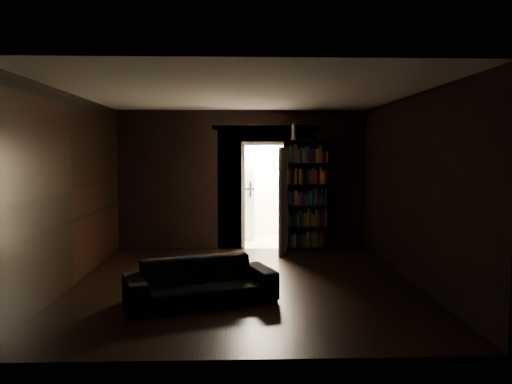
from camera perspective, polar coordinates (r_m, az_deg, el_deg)
ground at (r=7.56m, az=-1.38°, el=-10.42°), size 5.50×5.50×0.00m
room_walls at (r=8.38m, az=-1.55°, el=2.70°), size 5.02×5.61×2.84m
kitchen_alcove at (r=11.21m, az=0.95°, el=0.72°), size 2.20×1.80×2.60m
sofa at (r=6.60m, az=-6.33°, el=-9.32°), size 2.09×1.43×0.74m
bookshelf at (r=9.98m, az=5.64°, el=-0.40°), size 0.92×0.37×2.20m
refrigerator at (r=11.39m, az=-2.11°, el=-1.17°), size 0.95×0.92×1.65m
door at (r=9.72m, az=3.34°, el=-0.96°), size 0.33×0.82×2.05m
figurine at (r=9.96m, az=4.32°, el=6.90°), size 0.12×0.12×0.34m
bottles at (r=11.26m, az=-2.57°, el=3.65°), size 0.67×0.19×0.27m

